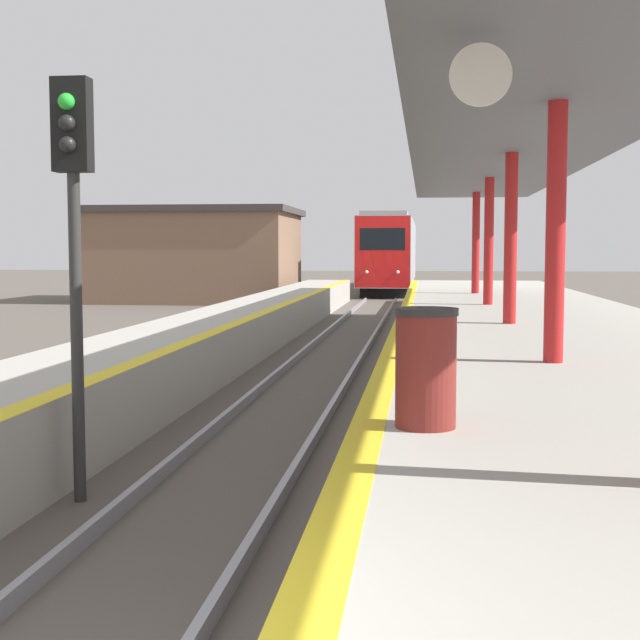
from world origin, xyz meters
The scene contains 5 objects.
train centered at (0.00, 51.74, 2.25)m, with size 2.81×21.12×4.42m.
signal_near centered at (-1.27, 5.35, 2.91)m, with size 0.36×0.31×4.14m.
station_canopy centered at (3.80, 15.10, 4.43)m, with size 4.02×30.86×3.59m.
trash_bin centered at (2.13, 4.41, 1.52)m, with size 0.53×0.53×1.00m.
station_building centered at (-8.78, 39.08, 2.25)m, with size 9.49×7.53×4.47m.
Camera 1 is at (2.12, -2.99, 2.50)m, focal length 50.00 mm.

